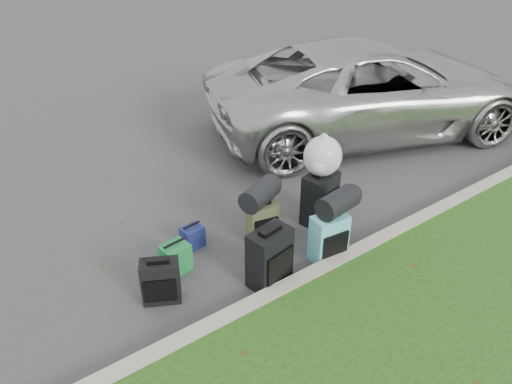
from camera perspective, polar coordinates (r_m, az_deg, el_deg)
ground at (r=6.39m, az=1.78°, el=-4.70°), size 120.00×120.00×0.00m
curb at (r=5.76m, az=7.90°, el=-8.80°), size 120.00×0.18×0.15m
suv at (r=9.09m, az=13.06°, el=11.46°), size 6.25×4.39×1.58m
suitcase_small_black at (r=5.39m, az=-10.84°, el=-9.98°), size 0.45×0.38×0.50m
suitcase_large_black_left at (r=5.45m, az=1.57°, el=-7.51°), size 0.52×0.36×0.68m
suitcase_olive at (r=6.16m, az=0.72°, el=-3.39°), size 0.41×0.30×0.51m
suitcase_teal at (r=5.87m, az=8.30°, el=-5.21°), size 0.44×0.29×0.59m
suitcase_large_black_right at (r=6.48m, az=7.30°, el=-0.71°), size 0.51×0.37×0.70m
tote_green at (r=5.79m, az=-9.15°, el=-7.45°), size 0.33×0.28×0.34m
tote_navy at (r=6.14m, az=-7.28°, el=-5.12°), size 0.28×0.23×0.27m
duffel_left at (r=5.94m, az=0.46°, el=-0.23°), size 0.60×0.47×0.29m
duffel_right at (r=5.70m, az=9.33°, el=-1.21°), size 0.53×0.35×0.28m
trash_bag at (r=6.21m, az=7.63°, el=4.09°), size 0.49×0.49×0.49m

